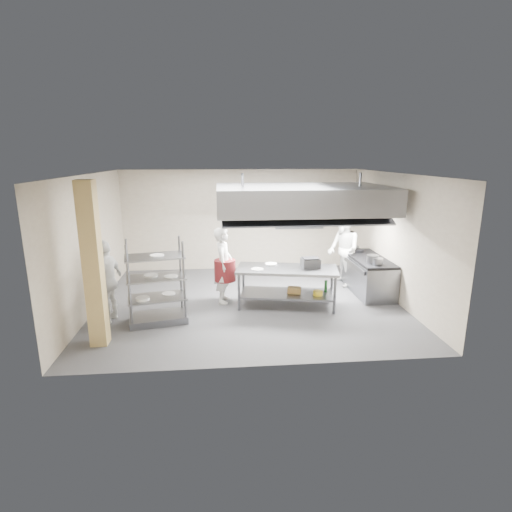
{
  "coord_description": "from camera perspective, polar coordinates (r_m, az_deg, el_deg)",
  "views": [
    {
      "loc": [
        -0.66,
        -8.93,
        3.39
      ],
      "look_at": [
        0.2,
        0.2,
        1.08
      ],
      "focal_mm": 28.0,
      "sensor_mm": 36.0,
      "label": 1
    }
  ],
  "objects": [
    {
      "name": "exhaust_hood",
      "position": [
        9.59,
        6.54,
        8.13
      ],
      "size": [
        4.0,
        2.5,
        0.6
      ],
      "primitive_type": "cube",
      "color": "slate",
      "rests_on": "ceiling"
    },
    {
      "name": "island_worktop",
      "position": [
        9.09,
        4.46,
        -1.92
      ],
      "size": [
        2.4,
        1.36,
        0.06
      ],
      "primitive_type": "cube",
      "rotation": [
        0.0,
        0.0,
        -0.19
      ],
      "color": "slate",
      "rests_on": "island"
    },
    {
      "name": "hood_strip_a",
      "position": [
        9.48,
        1.13,
        6.21
      ],
      "size": [
        1.6,
        0.12,
        0.04
      ],
      "primitive_type": "cube",
      "color": "white",
      "rests_on": "exhaust_hood"
    },
    {
      "name": "chef_head",
      "position": [
        9.38,
        -4.65,
        -1.32
      ],
      "size": [
        0.53,
        0.72,
        1.79
      ],
      "primitive_type": "imported",
      "rotation": [
        0.0,
        0.0,
        1.4
      ],
      "color": "silver",
      "rests_on": "floor"
    },
    {
      "name": "ceiling",
      "position": [
        8.97,
        -1.15,
        11.66
      ],
      "size": [
        7.0,
        7.0,
        0.0
      ],
      "primitive_type": "plane",
      "rotation": [
        3.14,
        0.0,
        0.0
      ],
      "color": "silver",
      "rests_on": "wall_back"
    },
    {
      "name": "wall_right",
      "position": [
        10.03,
        19.28,
        2.49
      ],
      "size": [
        0.0,
        6.0,
        6.0
      ],
      "primitive_type": "plane",
      "rotation": [
        1.57,
        0.0,
        -1.57
      ],
      "color": "gray",
      "rests_on": "ground"
    },
    {
      "name": "hood_strip_b",
      "position": [
        9.85,
        11.65,
        6.22
      ],
      "size": [
        1.6,
        0.12,
        0.04
      ],
      "primitive_type": "cube",
      "color": "white",
      "rests_on": "exhaust_hood"
    },
    {
      "name": "range_top",
      "position": [
        10.46,
        15.79,
        -0.34
      ],
      "size": [
        0.78,
        1.96,
        0.06
      ],
      "primitive_type": "cube",
      "color": "black",
      "rests_on": "cooking_range"
    },
    {
      "name": "pass_rack",
      "position": [
        8.44,
        -14.07,
        -3.6
      ],
      "size": [
        1.28,
        0.91,
        1.75
      ],
      "primitive_type": null,
      "rotation": [
        0.0,
        0.0,
        0.21
      ],
      "color": "slate",
      "rests_on": "floor"
    },
    {
      "name": "chef_line",
      "position": [
        10.81,
        12.36,
        0.87
      ],
      "size": [
        0.85,
        1.03,
        1.94
      ],
      "primitive_type": "imported",
      "rotation": [
        0.0,
        0.0,
        -1.43
      ],
      "color": "silver",
      "rests_on": "floor"
    },
    {
      "name": "wall_shelf",
      "position": [
        12.17,
        6.4,
        5.13
      ],
      "size": [
        1.5,
        0.28,
        0.04
      ],
      "primitive_type": "cube",
      "color": "slate",
      "rests_on": "wall_back"
    },
    {
      "name": "wicker_basket",
      "position": [
        9.25,
        5.48,
        -4.87
      ],
      "size": [
        0.34,
        0.27,
        0.13
      ],
      "primitive_type": "cube",
      "rotation": [
        0.0,
        0.0,
        -0.24
      ],
      "color": "olive",
      "rests_on": "island_undershelf"
    },
    {
      "name": "wall_back",
      "position": [
        12.1,
        -2.17,
        5.15
      ],
      "size": [
        7.0,
        0.0,
        7.0
      ],
      "primitive_type": "plane",
      "rotation": [
        1.57,
        0.0,
        0.0
      ],
      "color": "gray",
      "rests_on": "ground"
    },
    {
      "name": "chef_plating",
      "position": [
        8.84,
        -20.49,
        -3.36
      ],
      "size": [
        0.69,
        1.09,
        1.73
      ],
      "primitive_type": "imported",
      "rotation": [
        0.0,
        0.0,
        -1.85
      ],
      "color": "white",
      "rests_on": "floor"
    },
    {
      "name": "wall_left",
      "position": [
        9.56,
        -22.52,
        1.66
      ],
      "size": [
        0.0,
        6.0,
        6.0
      ],
      "primitive_type": "plane",
      "rotation": [
        1.57,
        0.0,
        1.57
      ],
      "color": "gray",
      "rests_on": "ground"
    },
    {
      "name": "plate_stack",
      "position": [
        8.54,
        -13.94,
        -5.61
      ],
      "size": [
        0.28,
        0.28,
        0.05
      ],
      "primitive_type": "cylinder",
      "color": "silver",
      "rests_on": "pass_rack"
    },
    {
      "name": "stockpot",
      "position": [
        9.9,
        16.31,
        -0.42
      ],
      "size": [
        0.28,
        0.28,
        0.19
      ],
      "primitive_type": "cylinder",
      "color": "gray",
      "rests_on": "range_top"
    },
    {
      "name": "island",
      "position": [
        9.22,
        4.41,
        -4.46
      ],
      "size": [
        2.4,
        1.36,
        0.91
      ],
      "primitive_type": null,
      "rotation": [
        0.0,
        0.0,
        -0.19
      ],
      "color": "gray",
      "rests_on": "floor"
    },
    {
      "name": "column",
      "position": [
        7.62,
        -22.26,
        -1.29
      ],
      "size": [
        0.3,
        0.3,
        3.0
      ],
      "primitive_type": "cube",
      "color": "#E2C073",
      "rests_on": "floor"
    },
    {
      "name": "griddle",
      "position": [
        9.2,
        7.78,
        -0.98
      ],
      "size": [
        0.43,
        0.35,
        0.2
      ],
      "primitive_type": "cube",
      "rotation": [
        0.0,
        0.0,
        0.08
      ],
      "color": "slate",
      "rests_on": "island_worktop"
    },
    {
      "name": "island_undershelf",
      "position": [
        9.27,
        4.39,
        -5.36
      ],
      "size": [
        2.21,
        1.23,
        0.04
      ],
      "primitive_type": "cube",
      "rotation": [
        0.0,
        0.0,
        -0.19
      ],
      "color": "slate",
      "rests_on": "island"
    },
    {
      "name": "floor",
      "position": [
        9.58,
        -1.06,
        -6.58
      ],
      "size": [
        7.0,
        7.0,
        0.0
      ],
      "primitive_type": "plane",
      "color": "#363638",
      "rests_on": "ground"
    },
    {
      "name": "cooking_range",
      "position": [
        10.57,
        15.62,
        -2.7
      ],
      "size": [
        0.8,
        2.0,
        0.84
      ],
      "primitive_type": "cube",
      "color": "gray",
      "rests_on": "floor"
    }
  ]
}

